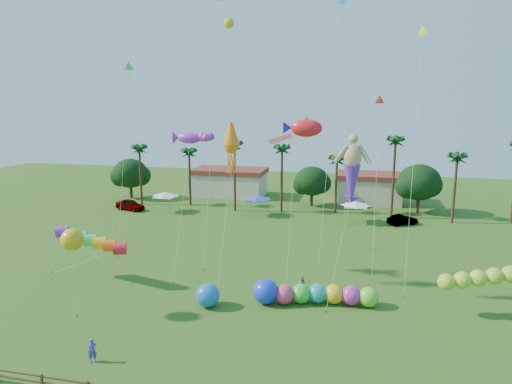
% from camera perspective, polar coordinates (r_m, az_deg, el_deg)
% --- Properties ---
extents(ground, '(160.00, 160.00, 0.00)m').
position_cam_1_polar(ground, '(32.09, -4.28, -19.53)').
color(ground, '#285116').
rests_on(ground, ground).
extents(tree_line, '(69.46, 8.91, 11.00)m').
position_cam_1_polar(tree_line, '(71.47, 8.97, 1.34)').
color(tree_line, '#3A2819').
rests_on(tree_line, ground).
extents(buildings_row, '(35.00, 7.00, 4.00)m').
position_cam_1_polar(buildings_row, '(78.46, 4.39, 0.64)').
color(buildings_row, beige).
rests_on(buildings_row, ground).
extents(tent_row, '(31.00, 4.00, 0.60)m').
position_cam_1_polar(tent_row, '(65.67, 0.08, -0.75)').
color(tent_row, white).
rests_on(tent_row, ground).
extents(car_a, '(5.19, 3.23, 1.65)m').
position_cam_1_polar(car_a, '(72.63, -15.45, -1.55)').
color(car_a, '#4C4C54').
rests_on(car_a, ground).
extents(car_b, '(4.26, 3.41, 1.36)m').
position_cam_1_polar(car_b, '(64.87, 17.85, -3.33)').
color(car_b, '#4C4C54').
rests_on(car_b, ground).
extents(spectator_a, '(0.68, 0.66, 1.58)m').
position_cam_1_polar(spectator_a, '(32.53, -19.78, -18.16)').
color(spectator_a, '#393CC8').
rests_on(spectator_a, ground).
extents(spectator_b, '(0.97, 0.99, 1.61)m').
position_cam_1_polar(spectator_b, '(40.46, 5.73, -11.49)').
color(spectator_b, '#AAA38E').
rests_on(spectator_b, ground).
extents(caterpillar_inflatable, '(10.30, 3.33, 2.09)m').
position_cam_1_polar(caterpillar_inflatable, '(38.65, 6.81, -12.52)').
color(caterpillar_inflatable, '#D9396C').
rests_on(caterpillar_inflatable, ground).
extents(blue_ball, '(1.95, 1.95, 1.95)m').
position_cam_1_polar(blue_ball, '(38.08, -6.05, -12.72)').
color(blue_ball, blue).
rests_on(blue_ball, ground).
extents(rainbow_tube, '(10.36, 2.86, 4.13)m').
position_cam_1_polar(rainbow_tube, '(43.42, -18.88, -6.55)').
color(rainbow_tube, red).
rests_on(rainbow_tube, ground).
extents(green_worm, '(10.52, 3.02, 3.52)m').
position_cam_1_polar(green_worm, '(38.72, 22.68, -10.33)').
color(green_worm, '#A1D42F').
rests_on(green_worm, ground).
extents(orange_ball_kite, '(2.23, 2.23, 6.94)m').
position_cam_1_polar(orange_ball_kite, '(37.57, -21.98, -5.54)').
color(orange_ball_kite, gold).
rests_on(orange_ball_kite, ground).
extents(merman_kite, '(2.93, 5.13, 13.32)m').
position_cam_1_polar(merman_kite, '(38.33, 11.90, 2.27)').
color(merman_kite, tan).
rests_on(merman_kite, ground).
extents(fish_kite, '(4.57, 5.60, 14.93)m').
position_cam_1_polar(fish_kite, '(42.61, 6.31, 7.95)').
color(fish_kite, red).
rests_on(fish_kite, ground).
extents(squid_kite, '(1.99, 4.93, 14.75)m').
position_cam_1_polar(squid_kite, '(40.48, -3.13, 5.81)').
color(squid_kite, orange).
rests_on(squid_kite, ground).
extents(lobster_kite, '(4.28, 5.55, 13.79)m').
position_cam_1_polar(lobster_kite, '(43.98, -8.31, 6.71)').
color(lobster_kite, '#AD2AD4').
rests_on(lobster_kite, ground).
extents(delta_kite_red, '(1.07, 5.09, 17.03)m').
position_cam_1_polar(delta_kite_red, '(46.34, 15.18, 10.51)').
color(delta_kite_red, red).
rests_on(delta_kite_red, ground).
extents(delta_kite_yellow, '(1.00, 4.42, 22.68)m').
position_cam_1_polar(delta_kite_yellow, '(42.80, 20.01, 17.44)').
color(delta_kite_yellow, '#EFFA19').
rests_on(delta_kite_yellow, ground).
extents(delta_kite_green, '(1.08, 4.97, 20.63)m').
position_cam_1_polar(delta_kite_green, '(52.52, -15.63, 14.40)').
color(delta_kite_green, '#37EA5F').
rests_on(delta_kite_green, ground).
extents(delta_kite_blue, '(1.88, 5.34, 26.99)m').
position_cam_1_polar(delta_kite_blue, '(49.88, 10.67, 21.96)').
color(delta_kite_blue, '#1980E2').
rests_on(delta_kite_blue, ground).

